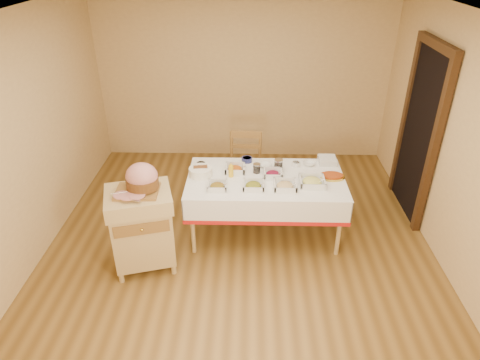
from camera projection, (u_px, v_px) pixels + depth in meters
name	position (u px, v px, depth m)	size (l,w,h in m)	color
room_shell	(239.00, 146.00, 4.42)	(5.00, 5.00, 5.00)	brown
doorway	(420.00, 131.00, 5.25)	(0.09, 1.10, 2.20)	black
dining_table	(265.00, 190.00, 5.02)	(1.82, 1.02, 0.76)	tan
butcher_cart	(142.00, 225.00, 4.52)	(0.78, 0.71, 0.94)	tan
dining_chair	(245.00, 169.00, 5.68)	(0.47, 0.45, 0.99)	olive
ham_on_board	(141.00, 180.00, 4.29)	(0.46, 0.44, 0.30)	olive
serving_dish_a	(217.00, 186.00, 4.72)	(0.22, 0.21, 0.09)	silver
serving_dish_b	(253.00, 185.00, 4.73)	(0.23, 0.23, 0.09)	silver
serving_dish_c	(285.00, 186.00, 4.72)	(0.25, 0.25, 0.10)	silver
serving_dish_d	(312.00, 182.00, 4.80)	(0.28, 0.28, 0.11)	silver
serving_dish_e	(235.00, 169.00, 5.06)	(0.24, 0.23, 0.11)	silver
serving_dish_f	(273.00, 174.00, 4.96)	(0.22, 0.21, 0.10)	silver
small_bowl_left	(201.00, 164.00, 5.17)	(0.12, 0.12, 0.05)	silver
small_bowl_mid	(247.00, 159.00, 5.29)	(0.13, 0.13, 0.06)	navy
small_bowl_right	(296.00, 164.00, 5.19)	(0.10, 0.10, 0.05)	silver
bowl_white_imported	(265.00, 165.00, 5.18)	(0.15, 0.15, 0.04)	silver
bowl_small_imported	(309.00, 163.00, 5.21)	(0.15, 0.15, 0.05)	silver
preserve_jar_left	(257.00, 169.00, 5.03)	(0.09, 0.09, 0.11)	silver
preserve_jar_right	(278.00, 165.00, 5.09)	(0.11, 0.11, 0.14)	silver
mustard_bottle	(231.00, 170.00, 4.93)	(0.06, 0.06, 0.18)	gold
bread_basket	(201.00, 171.00, 4.97)	(0.27, 0.27, 0.12)	white
plate_stack	(327.00, 160.00, 5.25)	(0.21, 0.21, 0.08)	silver
brass_platter	(332.00, 176.00, 4.94)	(0.30, 0.22, 0.04)	gold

